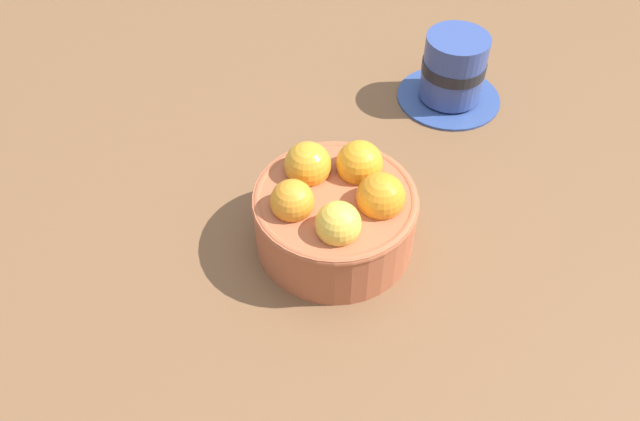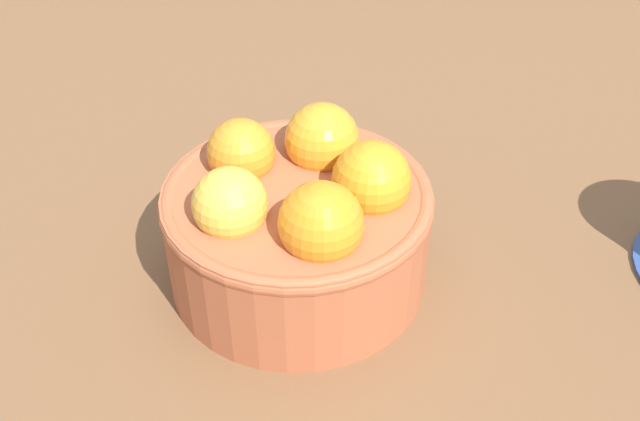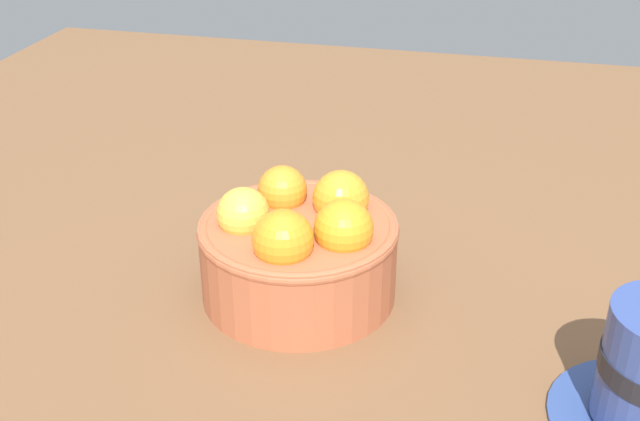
% 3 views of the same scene
% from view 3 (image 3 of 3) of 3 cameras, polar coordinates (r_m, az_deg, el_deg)
% --- Properties ---
extents(ground_plane, '(1.31, 1.13, 0.04)m').
position_cam_3_polar(ground_plane, '(0.62, -1.49, -7.42)').
color(ground_plane, brown).
extents(terracotta_bowl, '(0.15, 0.15, 0.09)m').
position_cam_3_polar(terracotta_bowl, '(0.59, -1.51, -2.68)').
color(terracotta_bowl, '#AD5938').
rests_on(terracotta_bowl, ground_plane).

